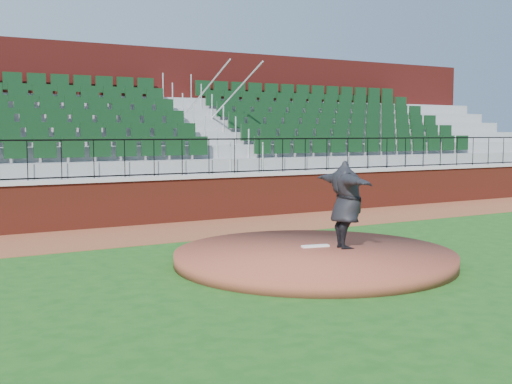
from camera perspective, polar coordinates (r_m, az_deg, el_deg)
ground at (r=12.08m, az=3.61°, el=-6.71°), size 90.00×90.00×0.00m
warning_track at (r=16.76m, az=-6.75°, el=-3.36°), size 34.00×3.20×0.01m
field_wall at (r=18.16m, az=-8.79°, el=-0.84°), size 34.00×0.35×1.20m
wall_cap at (r=18.10m, az=-8.82°, el=1.21°), size 34.00×0.45×0.10m
wall_railing at (r=18.07m, az=-8.84°, el=2.95°), size 34.00×0.05×1.00m
seating_stands at (r=20.62m, az=-11.64°, el=4.56°), size 34.00×5.10×4.60m
concourse_wall at (r=23.29m, az=-13.88°, el=5.69°), size 34.00×0.50×5.50m
pitchers_mound at (r=12.57m, az=5.06°, el=-5.67°), size 5.31×5.31×0.25m
pitching_rubber at (r=12.96m, az=5.17°, el=-4.70°), size 0.57×0.25×0.04m
pitcher at (r=12.77m, az=7.81°, el=-1.10°), size 0.95×2.16×1.70m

